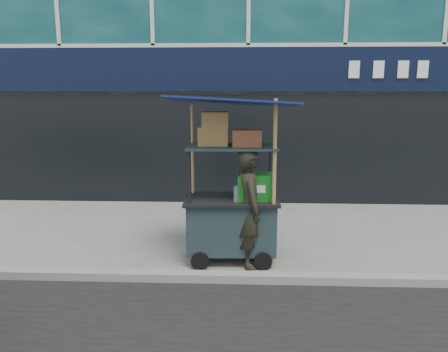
{
  "coord_description": "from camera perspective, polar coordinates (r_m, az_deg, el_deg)",
  "views": [
    {
      "loc": [
        -0.11,
        -5.59,
        2.52
      ],
      "look_at": [
        -0.39,
        1.2,
        1.15
      ],
      "focal_mm": 35.0,
      "sensor_mm": 36.0,
      "label": 1
    }
  ],
  "objects": [
    {
      "name": "ground",
      "position": [
        6.13,
        3.29,
        -12.87
      ],
      "size": [
        80.0,
        80.0,
        0.0
      ],
      "primitive_type": "plane",
      "color": "slate",
      "rests_on": "ground"
    },
    {
      "name": "vendor_cart",
      "position": [
        6.39,
        1.13,
        -3.68
      ],
      "size": [
        1.85,
        1.33,
        2.44
      ],
      "rotation": [
        0.0,
        0.0,
        0.03
      ],
      "color": "#19292B",
      "rests_on": "ground"
    },
    {
      "name": "vendor_man",
      "position": [
        6.2,
        3.4,
        -4.18
      ],
      "size": [
        0.5,
        0.68,
        1.71
      ],
      "primitive_type": "imported",
      "rotation": [
        0.0,
        0.0,
        1.73
      ],
      "color": "black",
      "rests_on": "ground"
    },
    {
      "name": "curb",
      "position": [
        5.92,
        3.32,
        -13.13
      ],
      "size": [
        80.0,
        0.18,
        0.12
      ],
      "primitive_type": "cube",
      "color": "gray",
      "rests_on": "ground"
    }
  ]
}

